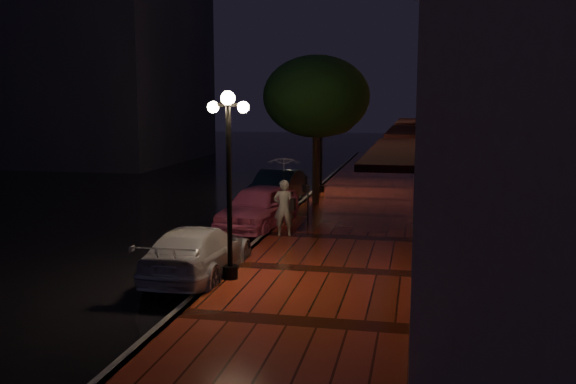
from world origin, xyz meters
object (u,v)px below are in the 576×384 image
Objects in this scene: pink_car at (258,207)px; silver_car at (198,252)px; streetlamp_near at (229,174)px; woman_with_umbrella at (284,184)px; streetlamp_far at (321,137)px; parking_meter at (308,200)px; navy_car at (277,188)px; street_tree at (317,99)px.

silver_car is at bearing -82.02° from pink_car.
pink_car is 5.96m from silver_car.
streetlamp_near is 1.80× the size of woman_with_umbrella.
streetlamp_far reaches higher than parking_meter.
woman_with_umbrella is at bearing -88.42° from streetlamp_far.
streetlamp_far is (0.00, 14.00, 0.00)m from streetlamp_near.
navy_car is 1.80× the size of woman_with_umbrella.
silver_car is at bearing 154.23° from streetlamp_near.
streetlamp_near is 3.34× the size of parking_meter.
parking_meter is at bearing 84.57° from streetlamp_near.
silver_car is (0.37, -10.56, -0.08)m from navy_car.
pink_car is 4.61m from navy_car.
street_tree is 4.49× the size of parking_meter.
pink_car is (-0.95, -7.58, -1.87)m from streetlamp_far.
woman_with_umbrella is (1.20, -1.58, 1.01)m from pink_car.
streetlamp_far is at bearing 70.32° from navy_car.
streetlamp_near is at bearing -78.99° from navy_car.
parking_meter is at bearing -60.60° from navy_car.
streetlamp_near is 11.12m from street_tree.
pink_car reaches higher than navy_car.
parking_meter is (0.65, -7.16, -1.67)m from streetlamp_far.
street_tree is (0.26, -3.01, 1.64)m from streetlamp_far.
streetlamp_near reaches higher than silver_car.
streetlamp_near reaches higher than parking_meter.
streetlamp_near is 1.00× the size of streetlamp_far.
silver_car is at bearing -110.78° from parking_meter.
parking_meter is (1.60, 6.38, 0.30)m from silver_car.
street_tree is at bearing 83.17° from pink_car.
silver_car is (-0.95, -13.54, -1.97)m from streetlamp_far.
street_tree is at bearing 88.69° from parking_meter.
parking_meter is (1.60, 0.42, 0.20)m from pink_car.
streetlamp_near is 2.24m from silver_car.
streetlamp_far is 0.99× the size of silver_car.
street_tree reaches higher than pink_car.
woman_with_umbrella reaches higher than navy_car.
woman_with_umbrella is (0.25, -9.16, -0.86)m from streetlamp_far.
street_tree is 1.36× the size of pink_car.
woman_with_umbrella is at bearing 87.01° from streetlamp_near.
woman_with_umbrella reaches higher than parking_meter.
woman_with_umbrella is 2.19m from parking_meter.
street_tree is 5.89m from pink_car.
streetlamp_far is at bearing 94.91° from street_tree.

